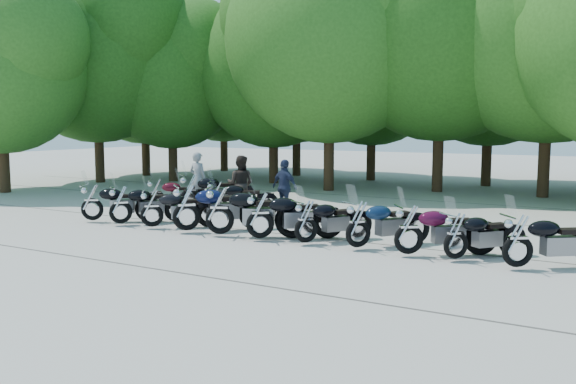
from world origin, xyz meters
The scene contains 29 objects.
ground centered at (0.00, 0.00, 0.00)m, with size 90.00×90.00×0.00m, color #A19D91.
tree_0 centered at (-15.42, 12.98, 5.45)m, with size 7.50×7.50×9.21m.
tree_1 centered at (-12.04, 11.24, 5.06)m, with size 6.97×6.97×8.55m.
tree_2 centered at (-7.25, 12.84, 5.31)m, with size 7.31×7.31×8.97m.
tree_3 centered at (-3.57, 11.24, 6.32)m, with size 8.70×8.70×10.67m.
tree_4 centered at (0.54, 13.09, 6.64)m, with size 9.13×9.13×11.20m.
tree_5 centered at (4.61, 13.20, 6.57)m, with size 9.04×9.04×11.10m.
tree_9 centered at (-13.53, 17.59, 5.52)m, with size 7.59×7.59×9.32m.
tree_10 centered at (-8.29, 16.97, 5.66)m, with size 7.78×7.78×9.55m.
tree_11 centered at (-3.76, 16.43, 5.49)m, with size 7.56×7.56×9.28m.
tree_12 centered at (1.80, 16.47, 5.72)m, with size 7.88×7.88×9.67m.
tree_17 centered at (-14.68, 9.00, 6.04)m, with size 8.31×8.31×10.20m.
motorcycle_0 centered at (-5.84, 0.39, 0.63)m, with size 0.67×2.21×1.25m, color black, non-canonical shape.
motorcycle_1 centered at (-4.72, 0.38, 0.63)m, with size 0.67×2.22×1.25m, color black, non-canonical shape.
motorcycle_2 centered at (-3.61, 0.42, 0.60)m, with size 0.65×2.13×1.20m, color black, non-canonical shape.
motorcycle_3 centered at (-2.40, 0.39, 0.71)m, with size 0.77×2.53×1.43m, color #0C1339, non-canonical shape.
motorcycle_4 centered at (-1.35, 0.40, 0.72)m, with size 0.77×2.54×1.44m, color black, non-canonical shape.
motorcycle_5 centered at (-0.18, 0.45, 0.67)m, with size 0.72×2.36×1.33m, color black, non-canonical shape.
motorcycle_6 centered at (1.03, 0.55, 0.60)m, with size 0.64×2.11×1.19m, color black, non-canonical shape.
motorcycle_7 centered at (2.31, 0.63, 0.63)m, with size 0.68×2.22×1.25m, color #0D203D, non-canonical shape.
motorcycle_8 centered at (3.53, 0.51, 0.63)m, with size 0.68×2.23×1.26m, color #3E0823, non-canonical shape.
motorcycle_9 centered at (4.51, 0.59, 0.57)m, with size 0.62×2.03×1.15m, color black, non-canonical shape.
motorcycle_10 centered at (5.75, 0.42, 0.62)m, with size 0.67×2.19×1.24m, color black, non-canonical shape.
motorcycle_11 centered at (-5.92, 3.17, 0.58)m, with size 0.62×2.05×1.16m, color #3F0814, non-canonical shape.
motorcycle_12 centered at (-4.63, 3.35, 0.70)m, with size 0.75×2.46×1.39m, color black, non-canonical shape.
motorcycle_13 centered at (-3.43, 3.11, 0.61)m, with size 0.66×2.16×1.22m, color black, non-canonical shape.
rider_0 centered at (-5.32, 4.62, 0.93)m, with size 0.68×0.45×1.86m, color gray.
rider_1 centered at (-3.22, 4.11, 0.91)m, with size 0.89×0.69×1.82m, color black.
rider_2 centered at (-1.81, 4.47, 0.86)m, with size 1.01×0.42×1.72m, color #232C49.
Camera 1 is at (7.62, -11.86, 2.86)m, focal length 38.00 mm.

